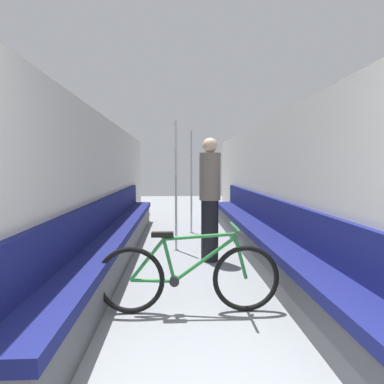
% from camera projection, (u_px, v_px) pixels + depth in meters
% --- Properties ---
extents(wall_left, '(0.10, 11.20, 2.09)m').
position_uv_depth(wall_left, '(96.00, 189.00, 4.69)').
color(wall_left, beige).
rests_on(wall_left, ground).
extents(wall_right, '(0.10, 11.20, 2.09)m').
position_uv_depth(wall_right, '(280.00, 188.00, 4.81)').
color(wall_right, beige).
rests_on(wall_right, ground).
extents(bench_seat_row_left, '(0.42, 6.91, 0.90)m').
position_uv_depth(bench_seat_row_left, '(117.00, 238.00, 4.98)').
color(bench_seat_row_left, '#4C4C51').
rests_on(bench_seat_row_left, ground).
extents(bench_seat_row_right, '(0.42, 6.91, 0.90)m').
position_uv_depth(bench_seat_row_right, '(259.00, 236.00, 5.08)').
color(bench_seat_row_right, '#4C4C51').
rests_on(bench_seat_row_right, ground).
extents(bicycle, '(1.68, 0.46, 0.80)m').
position_uv_depth(bicycle, '(188.00, 277.00, 3.13)').
color(bicycle, black).
rests_on(bicycle, ground).
extents(grab_pole_near, '(0.08, 0.08, 2.07)m').
position_uv_depth(grab_pole_near, '(176.00, 188.00, 5.45)').
color(grab_pole_near, gray).
rests_on(grab_pole_near, ground).
extents(grab_pole_far, '(0.08, 0.08, 2.07)m').
position_uv_depth(grab_pole_far, '(191.00, 184.00, 6.90)').
color(grab_pole_far, gray).
rests_on(grab_pole_far, ground).
extents(passenger_standing, '(0.30, 0.30, 1.75)m').
position_uv_depth(passenger_standing, '(210.00, 198.00, 4.84)').
color(passenger_standing, black).
rests_on(passenger_standing, ground).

